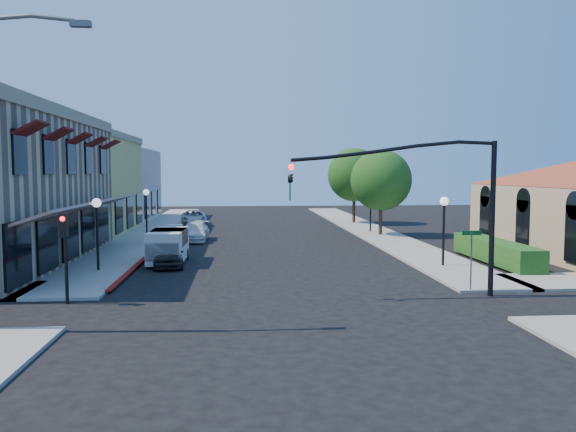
{
  "coord_description": "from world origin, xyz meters",
  "views": [
    {
      "loc": [
        -1.64,
        -19.28,
        4.82
      ],
      "look_at": [
        0.71,
        8.77,
        2.6
      ],
      "focal_mm": 35.0,
      "sensor_mm": 36.0,
      "label": 1
    }
  ],
  "objects": [
    {
      "name": "yellow_stucco_building",
      "position": [
        -15.5,
        26.0,
        3.8
      ],
      "size": [
        10.0,
        12.0,
        7.6
      ],
      "primitive_type": "cube",
      "color": "#EACA69",
      "rests_on": "ground"
    },
    {
      "name": "secondary_signal",
      "position": [
        -8.0,
        1.41,
        2.32
      ],
      "size": [
        0.28,
        0.42,
        3.32
      ],
      "color": "black",
      "rests_on": "ground"
    },
    {
      "name": "lamppost_left_near",
      "position": [
        -8.5,
        8.0,
        2.74
      ],
      "size": [
        0.44,
        0.44,
        3.57
      ],
      "color": "black",
      "rests_on": "ground"
    },
    {
      "name": "lamppost_right_far",
      "position": [
        8.5,
        24.0,
        2.74
      ],
      "size": [
        0.44,
        0.44,
        3.57
      ],
      "color": "black",
      "rests_on": "ground"
    },
    {
      "name": "hedge",
      "position": [
        11.7,
        9.0,
        0.0
      ],
      "size": [
        1.4,
        8.0,
        1.1
      ],
      "primitive_type": "cube",
      "color": "#224D16",
      "rests_on": "ground"
    },
    {
      "name": "street_name_sign",
      "position": [
        7.5,
        2.2,
        1.7
      ],
      "size": [
        0.8,
        0.06,
        2.5
      ],
      "color": "#595B5E",
      "rests_on": "ground"
    },
    {
      "name": "signal_mast_arm",
      "position": [
        5.86,
        1.5,
        4.09
      ],
      "size": [
        8.01,
        0.39,
        6.0
      ],
      "color": "black",
      "rests_on": "ground"
    },
    {
      "name": "curb_red_strip",
      "position": [
        -6.9,
        8.0,
        0.0
      ],
      "size": [
        0.25,
        10.0,
        0.06
      ],
      "primitive_type": "cube",
      "color": "maroon",
      "rests_on": "ground"
    },
    {
      "name": "lamppost_right_near",
      "position": [
        8.5,
        8.0,
        2.74
      ],
      "size": [
        0.44,
        0.44,
        3.57
      ],
      "color": "black",
      "rests_on": "ground"
    },
    {
      "name": "parked_car_c",
      "position": [
        -4.88,
        20.0,
        0.64
      ],
      "size": [
        1.98,
        4.49,
        1.28
      ],
      "primitive_type": "imported",
      "rotation": [
        0.0,
        0.0,
        -0.04
      ],
      "color": "silver",
      "rests_on": "ground"
    },
    {
      "name": "pink_stucco_building",
      "position": [
        -15.5,
        38.0,
        3.5
      ],
      "size": [
        10.0,
        12.0,
        7.0
      ],
      "primitive_type": "cube",
      "color": "#BF9690",
      "rests_on": "ground"
    },
    {
      "name": "sidewalk_right",
      "position": [
        8.75,
        27.0,
        0.06
      ],
      "size": [
        3.5,
        50.0,
        0.12
      ],
      "primitive_type": "cube",
      "color": "gray",
      "rests_on": "ground"
    },
    {
      "name": "ground",
      "position": [
        0.0,
        0.0,
        0.0
      ],
      "size": [
        120.0,
        120.0,
        0.0
      ],
      "primitive_type": "plane",
      "color": "black",
      "rests_on": "ground"
    },
    {
      "name": "street_tree_b",
      "position": [
        8.8,
        32.0,
        4.54
      ],
      "size": [
        4.94,
        4.94,
        7.02
      ],
      "color": "#352015",
      "rests_on": "ground"
    },
    {
      "name": "white_van",
      "position": [
        -5.5,
        10.48,
        1.02
      ],
      "size": [
        1.83,
        4.01,
        1.76
      ],
      "color": "silver",
      "rests_on": "ground"
    },
    {
      "name": "lamppost_left_far",
      "position": [
        -8.5,
        22.0,
        2.74
      ],
      "size": [
        0.44,
        0.44,
        3.57
      ],
      "color": "black",
      "rests_on": "ground"
    },
    {
      "name": "parked_car_b",
      "position": [
        -6.2,
        17.94,
        0.66
      ],
      "size": [
        1.69,
        4.11,
        1.33
      ],
      "primitive_type": "imported",
      "rotation": [
        0.0,
        0.0,
        0.07
      ],
      "color": "silver",
      "rests_on": "ground"
    },
    {
      "name": "street_tree_a",
      "position": [
        8.8,
        22.0,
        4.19
      ],
      "size": [
        4.56,
        4.56,
        6.48
      ],
      "color": "#352015",
      "rests_on": "ground"
    },
    {
      "name": "parked_car_a",
      "position": [
        -5.33,
        9.48,
        0.62
      ],
      "size": [
        1.8,
        3.76,
        1.24
      ],
      "primitive_type": "imported",
      "rotation": [
        0.0,
        0.0,
        0.1
      ],
      "color": "black",
      "rests_on": "ground"
    },
    {
      "name": "parked_car_d",
      "position": [
        -5.95,
        32.0,
        0.67
      ],
      "size": [
        2.68,
        4.99,
        1.33
      ],
      "primitive_type": "imported",
      "rotation": [
        0.0,
        0.0,
        0.1
      ],
      "color": "#A3A5A8",
      "rests_on": "ground"
    },
    {
      "name": "sidewalk_left",
      "position": [
        -8.75,
        27.0,
        0.06
      ],
      "size": [
        3.5,
        50.0,
        0.12
      ],
      "primitive_type": "cube",
      "color": "gray",
      "rests_on": "ground"
    }
  ]
}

